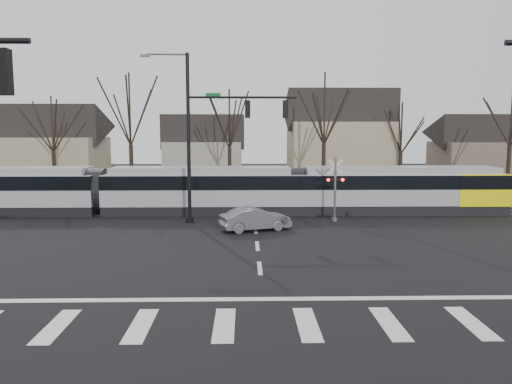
{
  "coord_description": "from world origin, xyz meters",
  "views": [
    {
      "loc": [
        -0.59,
        -17.83,
        5.52
      ],
      "look_at": [
        0.0,
        9.0,
        2.3
      ],
      "focal_mm": 35.0,
      "sensor_mm": 36.0,
      "label": 1
    }
  ],
  "objects": [
    {
      "name": "ground",
      "position": [
        0.0,
        0.0,
        0.0
      ],
      "size": [
        140.0,
        140.0,
        0.0
      ],
      "primitive_type": "plane",
      "color": "black"
    },
    {
      "name": "grass_verge",
      "position": [
        0.0,
        32.0,
        0.01
      ],
      "size": [
        140.0,
        28.0,
        0.01
      ],
      "primitive_type": "cube",
      "color": "#38331E",
      "rests_on": "ground"
    },
    {
      "name": "crosswalk",
      "position": [
        0.0,
        -4.0,
        0.01
      ],
      "size": [
        27.0,
        2.6,
        0.01
      ],
      "color": "silver",
      "rests_on": "ground"
    },
    {
      "name": "stop_line",
      "position": [
        0.0,
        -1.8,
        0.01
      ],
      "size": [
        28.0,
        0.35,
        0.01
      ],
      "primitive_type": "cube",
      "color": "silver",
      "rests_on": "ground"
    },
    {
      "name": "lane_dashes",
      "position": [
        0.0,
        16.0,
        0.01
      ],
      "size": [
        0.18,
        30.0,
        0.01
      ],
      "color": "silver",
      "rests_on": "ground"
    },
    {
      "name": "rail_pair",
      "position": [
        0.0,
        15.8,
        0.03
      ],
      "size": [
        90.0,
        1.52,
        0.06
      ],
      "color": "#59595E",
      "rests_on": "ground"
    },
    {
      "name": "tram",
      "position": [
        -3.76,
        16.0,
        1.73
      ],
      "size": [
        41.81,
        3.1,
        3.17
      ],
      "color": "gray",
      "rests_on": "ground"
    },
    {
      "name": "sedan",
      "position": [
        -0.01,
        9.92,
        0.65
      ],
      "size": [
        3.84,
        4.82,
        1.31
      ],
      "primitive_type": "imported",
      "rotation": [
        0.0,
        0.0,
        1.91
      ],
      "color": "#5C5C64",
      "rests_on": "ground"
    },
    {
      "name": "signal_pole_far",
      "position": [
        -2.41,
        12.5,
        5.7
      ],
      "size": [
        9.28,
        0.44,
        10.2
      ],
      "color": "black",
      "rests_on": "ground"
    },
    {
      "name": "rail_crossing_signal",
      "position": [
        5.0,
        12.79,
        1.89
      ],
      "size": [
        1.08,
        0.36,
        4.0
      ],
      "color": "#59595B",
      "rests_on": "ground"
    },
    {
      "name": "tree_row",
      "position": [
        2.0,
        26.0,
        5.0
      ],
      "size": [
        59.2,
        7.2,
        10.0
      ],
      "color": "black",
      "rests_on": "ground"
    },
    {
      "name": "house_a",
      "position": [
        -20.0,
        34.0,
        4.46
      ],
      "size": [
        9.72,
        8.64,
        8.6
      ],
      "color": "gray",
      "rests_on": "ground"
    },
    {
      "name": "house_b",
      "position": [
        -5.0,
        36.0,
        3.97
      ],
      "size": [
        8.64,
        7.56,
        7.65
      ],
      "color": "gray",
      "rests_on": "ground"
    },
    {
      "name": "house_c",
      "position": [
        9.0,
        33.0,
        5.23
      ],
      "size": [
        10.8,
        8.64,
        10.1
      ],
      "color": "gray",
      "rests_on": "ground"
    },
    {
      "name": "house_d",
      "position": [
        24.0,
        35.0,
        3.97
      ],
      "size": [
        8.64,
        7.56,
        7.65
      ],
      "color": "brown",
      "rests_on": "ground"
    }
  ]
}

